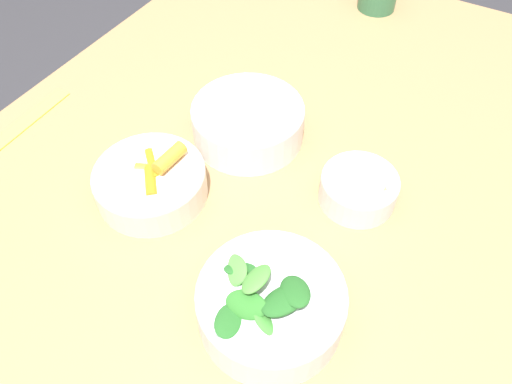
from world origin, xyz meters
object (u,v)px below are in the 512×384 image
Objects in this scene: bowl_carrots at (151,181)px; ruler at (1,142)px; bowl_beans_hotdog at (248,123)px; bowl_greens at (270,303)px; bowl_cookies at (359,188)px.

ruler is at bearing 97.46° from bowl_carrots.
ruler is (-0.22, 0.35, -0.03)m from bowl_beans_hotdog.
bowl_cookies is (0.23, -0.02, -0.01)m from bowl_greens.
ruler is (0.05, 0.54, -0.03)m from bowl_greens.
bowl_carrots is at bearing 161.18° from bowl_beans_hotdog.
bowl_beans_hotdog is at bearing -18.82° from bowl_carrots.
bowl_cookies is 0.59m from ruler.
bowl_cookies is at bearing -62.10° from bowl_carrots.
bowl_carrots is at bearing 70.35° from bowl_greens.
bowl_beans_hotdog is (0.27, 0.19, -0.01)m from bowl_greens.
bowl_greens reaches higher than bowl_cookies.
bowl_carrots is 1.45× the size of bowl_cookies.
bowl_greens is at bearing -109.65° from bowl_carrots.
ruler is (-0.18, 0.56, -0.02)m from bowl_cookies.
bowl_cookies is (-0.04, -0.21, -0.00)m from bowl_beans_hotdog.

